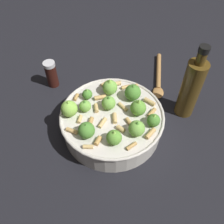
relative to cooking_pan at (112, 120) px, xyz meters
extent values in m
plane|color=black|center=(0.00, 0.00, -0.04)|extent=(2.40, 2.40, 0.00)
cylinder|color=beige|center=(0.00, 0.00, -0.01)|extent=(0.27, 0.27, 0.07)
torus|color=beige|center=(0.00, 0.00, 0.02)|extent=(0.28, 0.28, 0.01)
sphere|color=#609E38|center=(0.04, 0.06, 0.04)|extent=(0.04, 0.04, 0.04)
cone|color=#8CC64C|center=(0.04, 0.06, 0.07)|extent=(0.02, 0.02, 0.02)
sphere|color=#75B247|center=(-0.07, 0.05, 0.04)|extent=(0.04, 0.04, 0.04)
cone|color=#8CC64C|center=(-0.07, 0.05, 0.07)|extent=(0.02, 0.02, 0.02)
sphere|color=#609E38|center=(0.07, -0.05, 0.04)|extent=(0.04, 0.04, 0.04)
cone|color=#8CC64C|center=(0.07, -0.05, 0.06)|extent=(0.02, 0.02, 0.01)
sphere|color=#4C8933|center=(0.09, 0.06, 0.04)|extent=(0.03, 0.03, 0.03)
cone|color=#8CC64C|center=(0.09, 0.06, 0.06)|extent=(0.02, 0.02, 0.01)
sphere|color=#4C8933|center=(-0.01, 0.08, 0.05)|extent=(0.05, 0.05, 0.05)
cone|color=#4C8933|center=(-0.01, 0.08, 0.07)|extent=(0.02, 0.02, 0.02)
sphere|color=#4C8933|center=(-0.09, -0.02, 0.04)|extent=(0.03, 0.03, 0.03)
cone|color=#75B247|center=(-0.09, -0.02, 0.05)|extent=(0.01, 0.01, 0.01)
sphere|color=#75B247|center=(-0.02, 0.01, 0.04)|extent=(0.04, 0.04, 0.04)
cone|color=#4C8933|center=(-0.02, 0.01, 0.06)|extent=(0.02, 0.02, 0.01)
sphere|color=#75B247|center=(-0.06, -0.05, 0.04)|extent=(0.03, 0.03, 0.03)
cone|color=#4C8933|center=(-0.06, -0.05, 0.06)|extent=(0.02, 0.02, 0.01)
sphere|color=#75B247|center=(0.09, 0.01, 0.04)|extent=(0.04, 0.04, 0.04)
cone|color=#4C8933|center=(0.09, 0.01, 0.06)|extent=(0.02, 0.02, 0.02)
sphere|color=#4C8933|center=(0.02, -0.09, 0.04)|extent=(0.04, 0.04, 0.04)
cone|color=#4C8933|center=(0.02, -0.09, 0.06)|extent=(0.02, 0.02, 0.01)
sphere|color=#8CC64C|center=(-0.07, -0.09, 0.04)|extent=(0.04, 0.04, 0.04)
cone|color=#8CC64C|center=(-0.07, -0.09, 0.07)|extent=(0.02, 0.02, 0.02)
cylinder|color=tan|center=(0.11, 0.03, 0.03)|extent=(0.02, 0.04, 0.01)
cylinder|color=tan|center=(0.05, 0.02, 0.03)|extent=(0.03, 0.02, 0.01)
cylinder|color=tan|center=(0.03, 0.11, 0.03)|extent=(0.04, 0.02, 0.01)
cylinder|color=tan|center=(0.01, -0.04, 0.03)|extent=(0.02, 0.03, 0.01)
cylinder|color=tan|center=(-0.04, -0.08, 0.03)|extent=(0.02, 0.02, 0.01)
cylinder|color=tan|center=(0.02, -0.01, 0.03)|extent=(0.03, 0.03, 0.01)
cylinder|color=tan|center=(-0.05, 0.09, 0.03)|extent=(0.02, 0.03, 0.01)
cylinder|color=tan|center=(0.11, -0.03, 0.03)|extent=(0.01, 0.03, 0.01)
cylinder|color=tan|center=(-0.10, 0.05, 0.03)|extent=(0.01, 0.03, 0.01)
cylinder|color=tan|center=(0.05, -0.08, 0.03)|extent=(0.02, 0.03, 0.01)
cylinder|color=tan|center=(-0.02, -0.12, 0.03)|extent=(0.03, 0.02, 0.01)
cylinder|color=tan|center=(0.00, 0.04, 0.03)|extent=(0.03, 0.01, 0.01)
cylinder|color=tan|center=(-0.01, -0.06, 0.03)|extent=(0.03, 0.03, 0.01)
cylinder|color=tan|center=(-0.11, -0.04, 0.03)|extent=(0.02, 0.02, 0.01)
cylinder|color=tan|center=(-0.07, 0.01, 0.03)|extent=(0.02, 0.03, 0.01)
cylinder|color=tan|center=(0.06, 0.08, 0.03)|extent=(0.02, 0.03, 0.01)
cylinder|color=tan|center=(0.05, -0.11, 0.03)|extent=(0.02, 0.03, 0.01)
cylinder|color=tan|center=(-0.08, 0.08, 0.03)|extent=(0.02, 0.03, 0.01)
cylinder|color=tan|center=(-0.04, -0.02, 0.03)|extent=(0.03, 0.02, 0.01)
cylinder|color=tan|center=(0.05, -0.01, 0.03)|extent=(0.02, 0.02, 0.01)
cylinder|color=tan|center=(-0.03, 0.11, 0.03)|extent=(0.03, 0.03, 0.01)
cylinder|color=#33140F|center=(-0.27, -0.04, 0.00)|extent=(0.04, 0.04, 0.08)
cylinder|color=silver|center=(-0.27, -0.04, 0.04)|extent=(0.04, 0.04, 0.01)
cylinder|color=#4C3814|center=(0.08, 0.21, 0.05)|extent=(0.06, 0.06, 0.18)
cylinder|color=#4C3814|center=(0.08, 0.21, 0.16)|extent=(0.02, 0.02, 0.04)
cylinder|color=black|center=(0.08, 0.21, 0.18)|extent=(0.03, 0.03, 0.02)
cylinder|color=#9E703D|center=(-0.09, 0.28, -0.04)|extent=(0.14, 0.14, 0.02)
ellipsoid|color=#9E703D|center=(-0.02, 0.20, -0.04)|extent=(0.06, 0.06, 0.01)
camera|label=1|loc=(0.33, -0.25, 0.52)|focal=38.79mm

